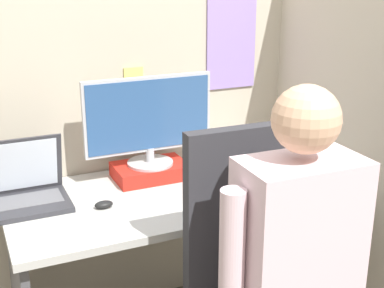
{
  "coord_description": "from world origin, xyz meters",
  "views": [
    {
      "loc": [
        -0.77,
        -1.54,
        1.58
      ],
      "look_at": [
        -0.0,
        0.17,
        0.95
      ],
      "focal_mm": 50.0,
      "sensor_mm": 36.0,
      "label": 1
    }
  ],
  "objects_px": {
    "paper_box": "(150,171)",
    "laptop": "(24,192)",
    "stapler": "(286,160)",
    "monitor": "(149,119)",
    "person": "(308,286)",
    "carrot_toy": "(208,207)"
  },
  "relations": [
    {
      "from": "paper_box",
      "to": "laptop",
      "type": "height_order",
      "value": "laptop"
    },
    {
      "from": "stapler",
      "to": "monitor",
      "type": "bearing_deg",
      "value": 169.21
    },
    {
      "from": "person",
      "to": "monitor",
      "type": "bearing_deg",
      "value": 95.38
    },
    {
      "from": "laptop",
      "to": "stapler",
      "type": "distance_m",
      "value": 1.16
    },
    {
      "from": "paper_box",
      "to": "laptop",
      "type": "bearing_deg",
      "value": -173.69
    },
    {
      "from": "monitor",
      "to": "carrot_toy",
      "type": "relative_size",
      "value": 4.16
    },
    {
      "from": "monitor",
      "to": "laptop",
      "type": "relative_size",
      "value": 1.72
    },
    {
      "from": "monitor",
      "to": "person",
      "type": "relative_size",
      "value": 0.43
    },
    {
      "from": "carrot_toy",
      "to": "person",
      "type": "xyz_separation_m",
      "value": [
        0.02,
        -0.59,
        0.01
      ]
    },
    {
      "from": "paper_box",
      "to": "laptop",
      "type": "distance_m",
      "value": 0.54
    },
    {
      "from": "carrot_toy",
      "to": "person",
      "type": "bearing_deg",
      "value": -88.14
    },
    {
      "from": "laptop",
      "to": "person",
      "type": "height_order",
      "value": "person"
    },
    {
      "from": "laptop",
      "to": "person",
      "type": "bearing_deg",
      "value": -56.43
    },
    {
      "from": "monitor",
      "to": "laptop",
      "type": "distance_m",
      "value": 0.58
    },
    {
      "from": "stapler",
      "to": "laptop",
      "type": "bearing_deg",
      "value": 177.22
    },
    {
      "from": "paper_box",
      "to": "stapler",
      "type": "height_order",
      "value": "paper_box"
    },
    {
      "from": "paper_box",
      "to": "monitor",
      "type": "relative_size",
      "value": 0.56
    },
    {
      "from": "paper_box",
      "to": "stapler",
      "type": "bearing_deg",
      "value": -10.54
    },
    {
      "from": "paper_box",
      "to": "stapler",
      "type": "relative_size",
      "value": 2.38
    },
    {
      "from": "paper_box",
      "to": "monitor",
      "type": "xyz_separation_m",
      "value": [
        0.0,
        0.0,
        0.23
      ]
    },
    {
      "from": "stapler",
      "to": "carrot_toy",
      "type": "bearing_deg",
      "value": -150.91
    },
    {
      "from": "paper_box",
      "to": "monitor",
      "type": "bearing_deg",
      "value": 90.0
    }
  ]
}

